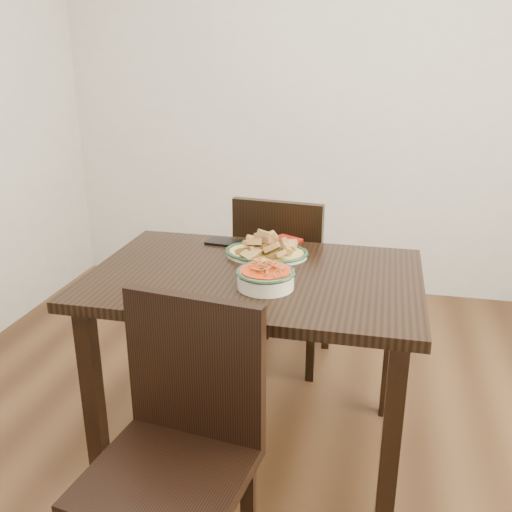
% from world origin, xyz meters
% --- Properties ---
extents(floor, '(3.50, 3.50, 0.00)m').
position_xyz_m(floor, '(0.00, 0.00, 0.00)').
color(floor, '#3D2513').
rests_on(floor, ground).
extents(wall_back, '(3.50, 0.10, 2.60)m').
position_xyz_m(wall_back, '(0.00, 1.75, 1.30)').
color(wall_back, beige).
rests_on(wall_back, ground).
extents(dining_table, '(1.21, 0.80, 0.75)m').
position_xyz_m(dining_table, '(-0.11, 0.02, 0.65)').
color(dining_table, black).
rests_on(dining_table, ground).
extents(chair_far, '(0.47, 0.47, 0.89)m').
position_xyz_m(chair_far, '(-0.11, 0.65, 0.50)').
color(chair_far, black).
rests_on(chair_far, ground).
extents(chair_near, '(0.47, 0.47, 0.89)m').
position_xyz_m(chair_near, '(-0.18, -0.63, 0.50)').
color(chair_near, black).
rests_on(chair_near, ground).
extents(fish_plate, '(0.33, 0.25, 0.11)m').
position_xyz_m(fish_plate, '(-0.11, 0.22, 0.79)').
color(fish_plate, beige).
rests_on(fish_plate, dining_table).
extents(noodle_bowl, '(0.21, 0.21, 0.08)m').
position_xyz_m(noodle_bowl, '(-0.05, -0.10, 0.79)').
color(noodle_bowl, '#EDE3C8').
rests_on(noodle_bowl, dining_table).
extents(smartphone, '(0.16, 0.10, 0.01)m').
position_xyz_m(smartphone, '(-0.31, 0.33, 0.76)').
color(smartphone, black).
rests_on(smartphone, dining_table).
extents(napkin, '(0.15, 0.14, 0.01)m').
position_xyz_m(napkin, '(-0.06, 0.41, 0.76)').
color(napkin, maroon).
rests_on(napkin, dining_table).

